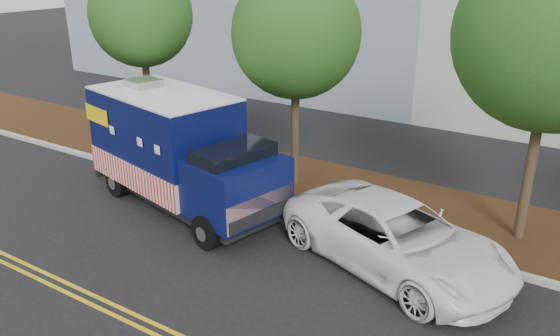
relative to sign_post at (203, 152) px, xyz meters
The scene contains 11 objects.
ground 2.45m from the sign_post, 52.02° to the right, with size 120.00×120.00×0.00m, color black.
curb 1.75m from the sign_post, 12.15° to the right, with size 120.00×0.18×0.15m, color #9E9E99.
mulch_strip 2.51m from the sign_post, 54.14° to the left, with size 120.00×4.00×0.15m, color #321D0E.
centerline_near 6.38m from the sign_post, 77.91° to the right, with size 120.00×0.10×0.01m, color gold.
centerline_far 6.62m from the sign_post, 78.37° to the right, with size 120.00×0.10×0.01m, color gold.
tree_a 5.53m from the sign_post, 159.55° to the left, with size 3.58×3.58×6.91m.
tree_b 4.73m from the sign_post, 30.77° to the left, with size 3.86×3.86×6.85m.
tree_c 10.40m from the sign_post, ahead, with size 4.59×4.59×7.69m.
sign_post is the anchor object (origin of this frame).
food_truck 1.45m from the sign_post, 81.80° to the right, with size 7.16×3.95×3.58m.
white_car 7.22m from the sign_post, 10.94° to the right, with size 2.72×5.90×1.64m, color white.
Camera 1 is at (9.59, -10.91, 7.11)m, focal length 35.00 mm.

